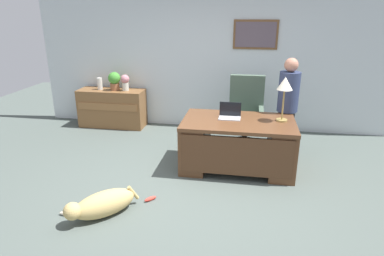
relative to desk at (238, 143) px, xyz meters
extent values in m
plane|color=#4C5651|center=(-0.60, -0.71, -0.40)|extent=(12.00, 12.00, 0.00)
cube|color=silver|center=(-0.60, 1.89, 0.95)|extent=(7.00, 0.12, 2.70)
cube|color=brown|center=(0.19, 1.82, 1.44)|extent=(0.81, 0.03, 0.53)
cube|color=#5C4E59|center=(0.19, 1.80, 1.44)|extent=(0.73, 0.01, 0.45)
cube|color=brown|center=(0.00, 0.03, 0.32)|extent=(1.63, 0.99, 0.05)
cube|color=brown|center=(-0.64, 0.03, -0.05)|extent=(0.36, 0.93, 0.70)
cube|color=brown|center=(0.64, 0.03, -0.05)|extent=(0.36, 0.93, 0.70)
cube|color=#4E2F1C|center=(0.00, -0.44, -0.02)|extent=(1.53, 0.04, 0.56)
cube|color=brown|center=(-2.60, 1.54, -0.03)|extent=(1.32, 0.48, 0.76)
cube|color=brown|center=(-2.60, 1.29, 0.06)|extent=(1.22, 0.02, 0.14)
cube|color=#475B4C|center=(0.09, 0.98, -0.03)|extent=(0.60, 0.58, 0.18)
cylinder|color=black|center=(0.09, 0.98, -0.26)|extent=(0.10, 0.10, 0.28)
cylinder|color=black|center=(0.09, 0.98, -0.38)|extent=(0.52, 0.52, 0.05)
cube|color=#475B4C|center=(0.09, 1.22, 0.43)|extent=(0.60, 0.12, 0.74)
cube|color=#475B4C|center=(-0.17, 0.98, 0.17)|extent=(0.08, 0.50, 0.22)
cube|color=#475B4C|center=(0.35, 0.98, 0.17)|extent=(0.08, 0.50, 0.22)
cylinder|color=#262323|center=(0.73, 0.60, -0.02)|extent=(0.26, 0.26, 0.76)
cylinder|color=navy|center=(0.73, 0.60, 0.67)|extent=(0.32, 0.32, 0.62)
sphere|color=tan|center=(0.73, 0.60, 1.08)|extent=(0.21, 0.21, 0.21)
ellipsoid|color=tan|center=(-1.46, -1.51, -0.25)|extent=(0.73, 0.73, 0.30)
sphere|color=tan|center=(-1.72, -1.77, -0.21)|extent=(0.20, 0.20, 0.20)
cylinder|color=tan|center=(-1.20, -1.25, -0.23)|extent=(0.14, 0.14, 0.21)
cube|color=#B2B5BA|center=(-0.14, 0.09, 0.35)|extent=(0.32, 0.22, 0.01)
cube|color=black|center=(-0.14, 0.19, 0.47)|extent=(0.32, 0.01, 0.21)
cylinder|color=#9E8447|center=(0.62, 0.11, 0.36)|extent=(0.16, 0.16, 0.02)
cylinder|color=#9E8447|center=(0.62, 0.11, 0.59)|extent=(0.02, 0.02, 0.44)
cone|color=silver|center=(0.62, 0.11, 0.90)|extent=(0.22, 0.22, 0.18)
cylinder|color=beige|center=(-2.29, 1.54, 0.43)|extent=(0.13, 0.13, 0.16)
sphere|color=#C37A84|center=(-2.29, 1.54, 0.58)|extent=(0.17, 0.17, 0.17)
cylinder|color=silver|center=(-2.83, 1.54, 0.47)|extent=(0.10, 0.10, 0.24)
cylinder|color=brown|center=(-2.51, 1.54, 0.42)|extent=(0.18, 0.18, 0.14)
sphere|color=#439133|center=(-2.51, 1.54, 0.59)|extent=(0.24, 0.24, 0.24)
ellipsoid|color=beige|center=(-1.91, -1.60, -0.38)|extent=(0.16, 0.05, 0.05)
ellipsoid|color=#E53F33|center=(-1.03, -1.12, -0.38)|extent=(0.15, 0.16, 0.05)
camera|label=1|loc=(0.11, -4.65, 1.88)|focal=31.28mm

